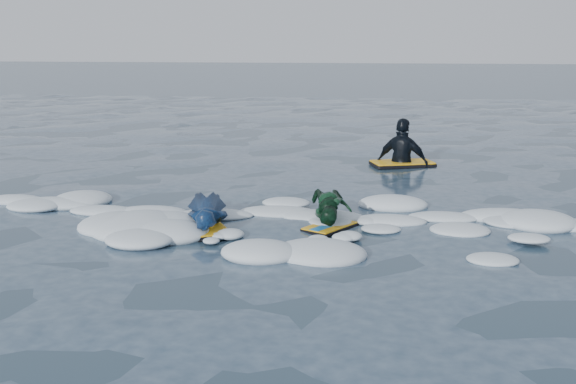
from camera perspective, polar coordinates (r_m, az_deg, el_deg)
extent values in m
plane|color=#1C3044|center=(8.62, -0.43, -4.36)|extent=(120.00, 120.00, 0.00)
cube|color=black|center=(9.35, -6.74, -2.90)|extent=(0.94, 1.12, 0.05)
cube|color=#FFB315|center=(9.34, -6.75, -2.70)|extent=(0.91, 1.10, 0.02)
imported|color=navy|center=(9.54, -6.40, -1.47)|extent=(0.85, 1.56, 0.35)
cube|color=black|center=(9.39, 3.33, -2.80)|extent=(0.74, 0.86, 0.04)
cube|color=#FFB315|center=(9.38, 3.33, -2.65)|extent=(0.72, 0.84, 0.01)
cube|color=blue|center=(9.38, 3.33, -2.60)|extent=(0.49, 0.69, 0.00)
imported|color=#103C22|center=(9.53, 3.43, -1.29)|extent=(0.62, 1.17, 0.43)
cube|color=black|center=(14.11, 9.03, 2.20)|extent=(1.33, 0.98, 0.06)
cube|color=#FFB315|center=(14.10, 9.03, 2.36)|extent=(1.29, 0.95, 0.02)
imported|color=black|center=(14.11, 9.03, 2.19)|extent=(1.12, 0.75, 1.77)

